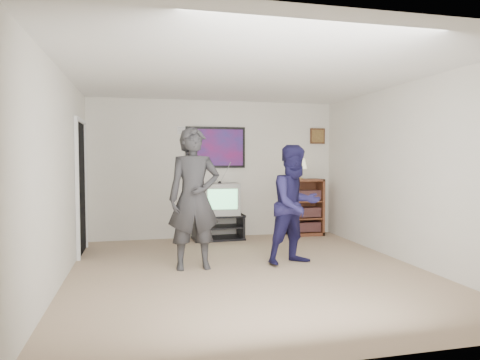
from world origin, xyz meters
name	(u,v)px	position (x,y,z in m)	size (l,w,h in m)	color
room_shell	(243,174)	(0.00, 0.35, 1.25)	(4.51, 5.00, 2.51)	#91785C
media_stand	(218,227)	(0.00, 2.23, 0.22)	(0.91, 0.53, 0.45)	black
crt_television	(220,199)	(0.03, 2.23, 0.73)	(0.66, 0.56, 0.56)	gray
bookshelf	(305,207)	(1.68, 2.28, 0.53)	(0.65, 0.37, 1.06)	#542819
table_lamp	(300,169)	(1.59, 2.32, 1.25)	(0.24, 0.24, 0.38)	beige
person_tall	(194,198)	(-0.67, 0.33, 0.93)	(0.68, 0.45, 1.86)	#2B2B2D
person_short	(295,205)	(0.72, 0.27, 0.82)	(0.80, 0.62, 1.64)	#1B1843
controller_left	(189,176)	(-0.71, 0.56, 1.22)	(0.03, 0.12, 0.03)	white
controller_right	(290,186)	(0.72, 0.49, 1.07)	(0.03, 0.11, 0.03)	white
poster	(216,147)	(0.00, 2.48, 1.65)	(1.10, 0.03, 0.75)	black
air_vent	(185,131)	(-0.55, 2.48, 1.95)	(0.28, 0.02, 0.14)	white
small_picture	(317,136)	(2.00, 2.48, 1.88)	(0.30, 0.03, 0.30)	#352410
doorway	(80,188)	(-2.23, 1.60, 1.00)	(0.03, 0.85, 2.00)	black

